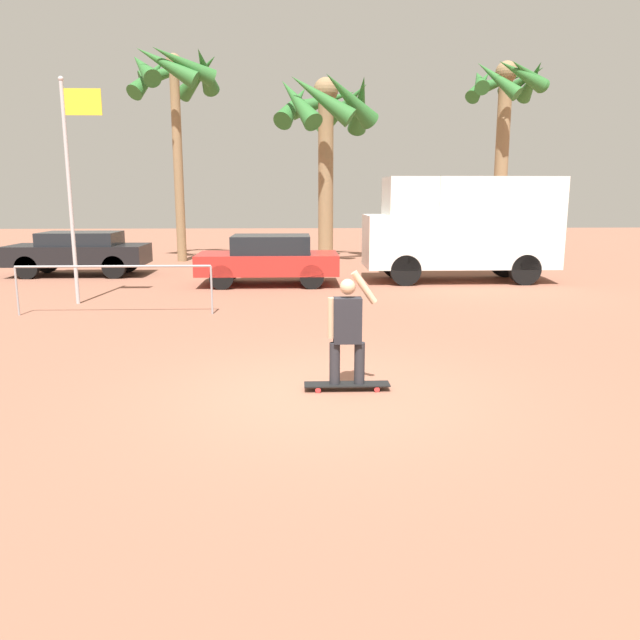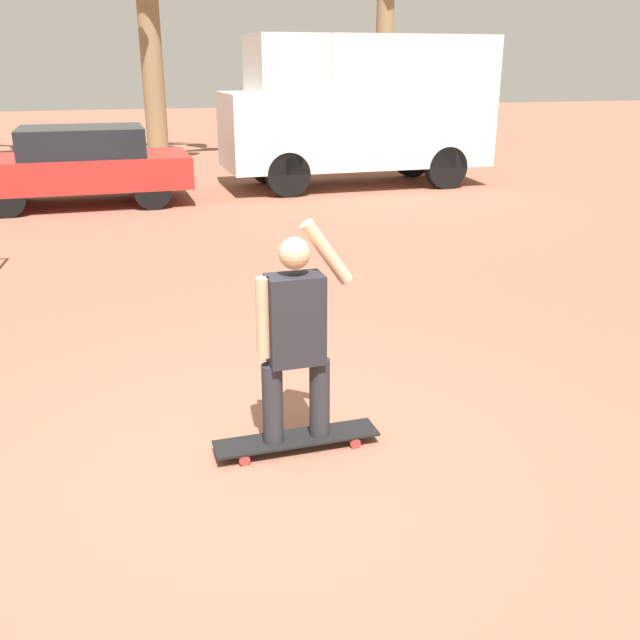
# 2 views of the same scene
# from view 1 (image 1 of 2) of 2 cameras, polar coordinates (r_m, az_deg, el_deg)

# --- Properties ---
(ground_plane) EXTENTS (80.00, 80.00, 0.00)m
(ground_plane) POSITION_cam_1_polar(r_m,az_deg,el_deg) (8.19, 0.73, -6.81)
(ground_plane) COLOR #935B47
(skateboard) EXTENTS (1.14, 0.25, 0.09)m
(skateboard) POSITION_cam_1_polar(r_m,az_deg,el_deg) (8.35, 2.48, -5.92)
(skateboard) COLOR black
(skateboard) RESTS_ON ground_plane
(person_skateboarder) EXTENTS (0.64, 0.22, 1.52)m
(person_skateboarder) POSITION_cam_1_polar(r_m,az_deg,el_deg) (8.15, 2.52, -0.60)
(person_skateboarder) COLOR #28282D
(person_skateboarder) RESTS_ON skateboard
(camper_van) EXTENTS (5.56, 2.03, 3.05)m
(camper_van) POSITION_cam_1_polar(r_m,az_deg,el_deg) (19.08, 12.98, 8.46)
(camper_van) COLOR black
(camper_van) RESTS_ON ground_plane
(parked_car_red) EXTENTS (3.98, 1.89, 1.42)m
(parked_car_red) POSITION_cam_1_polar(r_m,az_deg,el_deg) (17.93, -4.70, 5.63)
(parked_car_red) COLOR black
(parked_car_red) RESTS_ON ground_plane
(parked_car_black) EXTENTS (4.26, 1.81, 1.38)m
(parked_car_black) POSITION_cam_1_polar(r_m,az_deg,el_deg) (21.38, -21.16, 5.85)
(parked_car_black) COLOR black
(parked_car_black) RESTS_ON ground_plane
(palm_tree_near_van) EXTENTS (3.34, 3.29, 7.73)m
(palm_tree_near_van) POSITION_cam_1_polar(r_m,az_deg,el_deg) (27.09, 16.63, 18.61)
(palm_tree_near_van) COLOR #8E704C
(palm_tree_near_van) RESTS_ON ground_plane
(palm_tree_center_background) EXTENTS (3.97, 4.05, 6.84)m
(palm_tree_center_background) POSITION_cam_1_polar(r_m,az_deg,el_deg) (23.89, 0.61, 18.27)
(palm_tree_center_background) COLOR #8E704C
(palm_tree_center_background) RESTS_ON ground_plane
(palm_tree_far_left) EXTENTS (3.68, 3.70, 7.86)m
(palm_tree_far_left) POSITION_cam_1_polar(r_m,az_deg,el_deg) (25.06, -13.19, 20.48)
(palm_tree_far_left) COLOR #8E704C
(palm_tree_far_left) RESTS_ON ground_plane
(flagpole) EXTENTS (0.92, 0.12, 5.14)m
(flagpole) POSITION_cam_1_polar(r_m,az_deg,el_deg) (15.72, -21.73, 12.16)
(flagpole) COLOR #B7B7BC
(flagpole) RESTS_ON ground_plane
(plaza_railing_segment) EXTENTS (4.19, 0.05, 1.08)m
(plaza_railing_segment) POSITION_cam_1_polar(r_m,az_deg,el_deg) (14.07, -18.34, 4.08)
(plaza_railing_segment) COLOR #99999E
(plaza_railing_segment) RESTS_ON ground_plane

